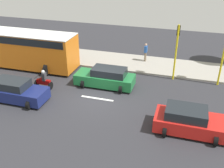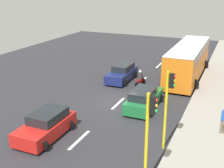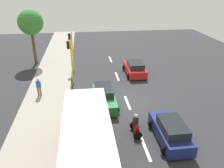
{
  "view_description": "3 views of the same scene",
  "coord_description": "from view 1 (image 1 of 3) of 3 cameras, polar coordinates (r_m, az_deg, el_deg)",
  "views": [
    {
      "loc": [
        -15.2,
        -5.69,
        9.47
      ],
      "look_at": [
        0.76,
        -0.87,
        0.92
      ],
      "focal_mm": 42.16,
      "sensor_mm": 36.0,
      "label": 1
    },
    {
      "loc": [
        7.86,
        -19.16,
        8.77
      ],
      "look_at": [
        -0.22,
        -0.67,
        1.77
      ],
      "focal_mm": 47.01,
      "sensor_mm": 36.0,
      "label": 2
    },
    {
      "loc": [
        3.62,
        17.31,
        9.8
      ],
      "look_at": [
        1.09,
        -2.02,
        0.94
      ],
      "focal_mm": 37.17,
      "sensor_mm": 36.0,
      "label": 3
    }
  ],
  "objects": [
    {
      "name": "pedestrian_near_signal",
      "position": [
        24.64,
        7.3,
        6.97
      ],
      "size": [
        0.4,
        0.24,
        1.69
      ],
      "color": "#72604C",
      "rests_on": "sidewalk"
    },
    {
      "name": "traffic_light_corner",
      "position": [
        21.1,
        13.89,
        8.3
      ],
      "size": [
        0.49,
        0.24,
        4.5
      ],
      "color": "yellow",
      "rests_on": "ground"
    },
    {
      "name": "city_bus",
      "position": [
        25.0,
        -20.09,
        7.73
      ],
      "size": [
        3.2,
        11.0,
        3.16
      ],
      "color": "orange",
      "rests_on": "ground"
    },
    {
      "name": "lane_stripe_north",
      "position": [
        17.91,
        15.26,
        -5.83
      ],
      "size": [
        0.2,
        2.4,
        0.01
      ],
      "primitive_type": "cube",
      "color": "white",
      "rests_on": "ground"
    },
    {
      "name": "car_green",
      "position": [
        20.15,
        -1.36,
        1.39
      ],
      "size": [
        2.14,
        4.52,
        1.52
      ],
      "color": "#1E7238",
      "rests_on": "ground"
    },
    {
      "name": "car_red",
      "position": [
        15.83,
        16.47,
        -7.72
      ],
      "size": [
        2.29,
        4.12,
        1.52
      ],
      "color": "red",
      "rests_on": "ground"
    },
    {
      "name": "ground_plane",
      "position": [
        18.82,
        -3.22,
        -3.29
      ],
      "size": [
        40.0,
        60.0,
        0.1
      ],
      "primitive_type": "cube",
      "color": "#2D2D33"
    },
    {
      "name": "car_dark_blue",
      "position": [
        19.43,
        -20.18,
        -1.45
      ],
      "size": [
        2.15,
        4.29,
        1.52
      ],
      "color": "navy",
      "rests_on": "ground"
    },
    {
      "name": "lane_stripe_south",
      "position": [
        21.38,
        -18.54,
        -0.64
      ],
      "size": [
        0.2,
        2.4,
        0.01
      ],
      "primitive_type": "cube",
      "color": "white",
      "rests_on": "ground"
    },
    {
      "name": "sidewalk",
      "position": [
        24.77,
        2.24,
        4.84
      ],
      "size": [
        4.0,
        60.0,
        0.15
      ],
      "primitive_type": "cube",
      "color": "#9E998E",
      "rests_on": "ground"
    },
    {
      "name": "traffic_light_midblock",
      "position": [
        21.25,
        23.2,
        7.01
      ],
      "size": [
        0.49,
        0.24,
        4.5
      ],
      "color": "yellow",
      "rests_on": "ground"
    },
    {
      "name": "motorcycle",
      "position": [
        20.49,
        -14.66,
        0.68
      ],
      "size": [
        0.6,
        1.3,
        1.53
      ],
      "color": "black",
      "rests_on": "ground"
    },
    {
      "name": "lane_stripe_mid",
      "position": [
        18.79,
        -3.23,
        -3.14
      ],
      "size": [
        0.2,
        2.4,
        0.01
      ],
      "primitive_type": "cube",
      "color": "white",
      "rests_on": "ground"
    }
  ]
}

